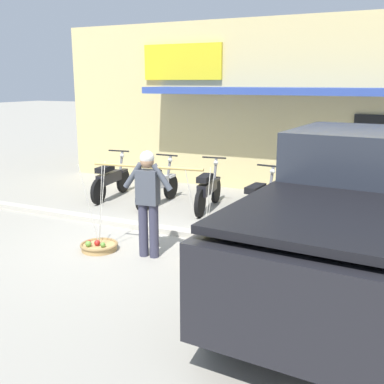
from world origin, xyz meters
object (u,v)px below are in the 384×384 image
Objects in this scene: fruit_basket_left_side at (203,258)px; motorcycle_second_in_row at (157,185)px; motorcycle_end_of_row at (260,201)px; motorcycle_nearest_shop at (110,180)px; motorcycle_third_in_row at (208,189)px; fruit_basket_right_side at (99,246)px; fruit_vendor at (148,197)px; wooden_crate at (281,218)px; parked_truck at (348,220)px.

motorcycle_second_in_row is at bearing 131.07° from fruit_basket_left_side.
motorcycle_end_of_row is at bearing -7.70° from motorcycle_second_in_row.
motorcycle_nearest_shop is 1.32m from motorcycle_second_in_row.
fruit_basket_right_side is at bearing -101.65° from motorcycle_third_in_row.
motorcycle_nearest_shop is (-2.76, 2.88, -0.53)m from fruit_vendor.
fruit_vendor is 4.06× the size of wooden_crate.
fruit_basket_right_side reaches higher than wooden_crate.
motorcycle_nearest_shop is at bearing 174.37° from wooden_crate.
fruit_basket_right_side reaches higher than motorcycle_third_in_row.
fruit_basket_right_side is 0.80× the size of motorcycle_nearest_shop.
fruit_basket_left_side reaches higher than wooden_crate.
parked_truck is 10.96× the size of wooden_crate.
parked_truck is (2.10, -0.27, 0.96)m from fruit_basket_left_side.
motorcycle_second_in_row is 1.19m from motorcycle_third_in_row.
motorcycle_third_in_row is 1.39m from motorcycle_end_of_row.
motorcycle_nearest_shop is 2.50m from motorcycle_third_in_row.
motorcycle_second_in_row is at bearing -173.32° from motorcycle_third_in_row.
motorcycle_second_in_row is at bearing 117.30° from fruit_vendor.
parked_truck is (3.25, -3.09, 0.58)m from motorcycle_third_in_row.
motorcycle_second_in_row is at bearing 100.71° from fruit_basket_right_side.
parked_truck is at bearing -0.52° from fruit_basket_right_side.
fruit_basket_left_side is 0.80× the size of motorcycle_nearest_shop.
fruit_basket_right_side is (-0.89, -0.12, -0.90)m from fruit_vendor.
motorcycle_nearest_shop is 1.00× the size of motorcycle_third_in_row.
fruit_vendor reaches higher than motorcycle_third_in_row.
fruit_vendor reaches higher than motorcycle_second_in_row.
motorcycle_nearest_shop is 1.00× the size of motorcycle_second_in_row.
motorcycle_second_in_row is (-2.33, 2.68, 0.38)m from fruit_basket_left_side.
motorcycle_second_in_row is (-1.44, 2.79, -0.53)m from fruit_vendor.
parked_truck is (1.94, -2.61, 0.58)m from motorcycle_end_of_row.
wooden_crate is (0.58, 2.35, 0.09)m from fruit_basket_left_side.
fruit_basket_left_side is 1.80m from fruit_basket_right_side.
fruit_vendor reaches higher than fruit_basket_left_side.
fruit_vendor is 1.23× the size of fruit_basket_right_side.
wooden_crate is at bearing 59.10° from fruit_vendor.
motorcycle_nearest_shop is 1.00× the size of motorcycle_end_of_row.
wooden_crate is (1.74, -0.47, -0.29)m from motorcycle_third_in_row.
wooden_crate is (2.37, 2.58, 0.08)m from fruit_basket_right_side.
motorcycle_third_in_row and motorcycle_end_of_row have the same top height.
motorcycle_nearest_shop is 6.53m from parked_truck.
wooden_crate is (4.23, -0.42, -0.29)m from motorcycle_nearest_shop.
motorcycle_nearest_shop is 4.13× the size of wooden_crate.
fruit_basket_right_side is at bearing -132.47° from wooden_crate.
motorcycle_nearest_shop is at bearing 173.64° from motorcycle_end_of_row.
motorcycle_third_in_row is (2.50, 0.05, 0.00)m from motorcycle_nearest_shop.
fruit_basket_right_side is 3.50m from wooden_crate.
fruit_basket_right_side is 3.14m from motorcycle_third_in_row.
parked_truck is at bearing -33.65° from motorcycle_second_in_row.
fruit_basket_left_side is 1.00× the size of fruit_basket_right_side.
fruit_vendor is 0.98× the size of motorcycle_nearest_shop.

